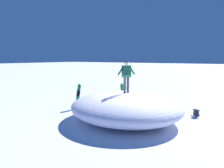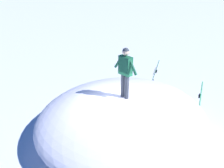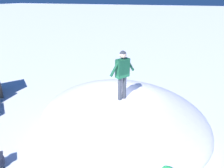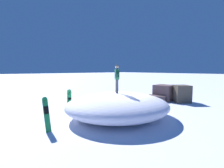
{
  "view_description": "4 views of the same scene",
  "coord_description": "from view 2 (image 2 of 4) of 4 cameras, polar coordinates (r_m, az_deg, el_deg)",
  "views": [
    {
      "loc": [
        5.35,
        -9.91,
        3.45
      ],
      "look_at": [
        -0.93,
        -0.49,
        2.06
      ],
      "focal_mm": 34.48,
      "sensor_mm": 36.0,
      "label": 1
    },
    {
      "loc": [
        6.26,
        1.69,
        5.2
      ],
      "look_at": [
        -0.47,
        -0.34,
        1.96
      ],
      "focal_mm": 35.48,
      "sensor_mm": 36.0,
      "label": 2
    },
    {
      "loc": [
        -2.19,
        5.96,
        4.92
      ],
      "look_at": [
        0.1,
        -0.22,
        1.9
      ],
      "focal_mm": 30.82,
      "sensor_mm": 36.0,
      "label": 3
    },
    {
      "loc": [
        -6.97,
        -6.97,
        3.0
      ],
      "look_at": [
        -0.48,
        0.52,
        2.09
      ],
      "focal_mm": 25.23,
      "sensor_mm": 36.0,
      "label": 4
    }
  ],
  "objects": [
    {
      "name": "snow_mound",
      "position": [
        8.17,
        2.71,
        -8.12
      ],
      "size": [
        8.17,
        7.87,
        1.54
      ],
      "primitive_type": "ellipsoid",
      "rotation": [
        0.0,
        0.0,
        2.74
      ],
      "color": "white",
      "rests_on": "ground"
    },
    {
      "name": "snowboarder_standing",
      "position": [
        7.32,
        3.46,
        3.99
      ],
      "size": [
        0.64,
        0.93,
        1.77
      ],
      "color": "#333842",
      "rests_on": "snow_mound"
    },
    {
      "name": "ground",
      "position": [
        8.31,
        1.37,
        -14.0
      ],
      "size": [
        240.0,
        240.0,
        0.0
      ],
      "primitive_type": "plane",
      "color": "white"
    },
    {
      "name": "snowboard_secondary_upright",
      "position": [
        9.65,
        21.74,
        -3.84
      ],
      "size": [
        0.3,
        0.2,
        1.68
      ],
      "color": "#1E8C47",
      "rests_on": "ground"
    },
    {
      "name": "snowboard_primary_upright",
      "position": [
        11.64,
        10.87,
        2.39
      ],
      "size": [
        0.29,
        0.42,
        1.67
      ],
      "color": "#1E8C47",
      "rests_on": "ground"
    }
  ]
}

